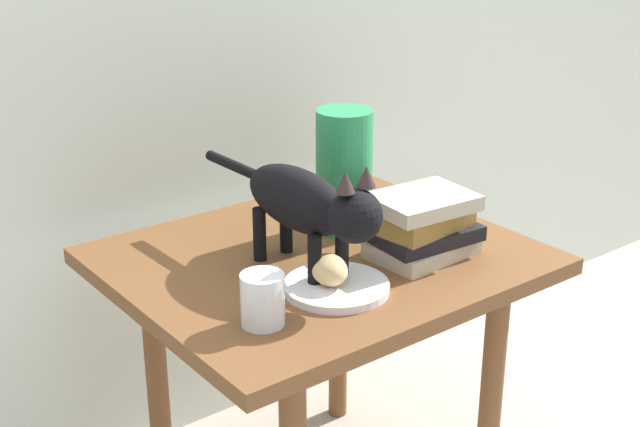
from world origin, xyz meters
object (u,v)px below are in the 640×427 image
object	(u,v)px
book_stack	(421,225)
tv_remote	(332,196)
side_table	(320,293)
plate	(336,287)
bread_roll	(329,270)
candle_jar	(263,302)
green_vase	(344,171)
cat	(308,204)

from	to	relation	value
book_stack	tv_remote	size ratio (longest dim) A/B	1.36
side_table	book_stack	size ratio (longest dim) A/B	3.60
plate	tv_remote	distance (m)	0.44
bread_roll	book_stack	bearing A→B (deg)	3.23
side_table	tv_remote	world-z (taller)	tv_remote
side_table	candle_jar	xyz separation A→B (m)	(-0.24, -0.16, 0.12)
side_table	plate	world-z (taller)	plate
green_vase	side_table	bearing A→B (deg)	-148.76
cat	green_vase	size ratio (longest dim) A/B	1.98
side_table	candle_jar	size ratio (longest dim) A/B	8.68
green_vase	candle_jar	size ratio (longest dim) A/B	2.85
tv_remote	plate	bearing A→B (deg)	-92.35
cat	candle_jar	size ratio (longest dim) A/B	5.64
cat	green_vase	bearing A→B (deg)	34.73
candle_jar	tv_remote	bearing A→B (deg)	40.69
green_vase	candle_jar	xyz separation A→B (m)	(-0.35, -0.23, -0.08)
side_table	green_vase	bearing A→B (deg)	31.24
bread_roll	tv_remote	distance (m)	0.44
side_table	bread_roll	xyz separation A→B (m)	(-0.08, -0.13, 0.12)
side_table	book_stack	distance (m)	0.23
bread_roll	plate	bearing A→B (deg)	-37.76
side_table	candle_jar	distance (m)	0.31
tv_remote	cat	bearing A→B (deg)	-99.66
green_vase	tv_remote	size ratio (longest dim) A/B	1.62
cat	book_stack	xyz separation A→B (m)	(0.21, -0.06, -0.07)
bread_roll	tv_remote	bearing A→B (deg)	51.18
plate	book_stack	bearing A→B (deg)	5.32
cat	tv_remote	xyz separation A→B (m)	(0.26, 0.27, -0.12)
cat	plate	bearing A→B (deg)	-91.35
side_table	cat	world-z (taller)	cat
book_stack	green_vase	bearing A→B (deg)	99.36
book_stack	plate	bearing A→B (deg)	-174.68
bread_roll	cat	bearing A→B (deg)	81.23
bread_roll	candle_jar	bearing A→B (deg)	-169.66
bread_roll	candle_jar	size ratio (longest dim) A/B	0.94
book_stack	candle_jar	world-z (taller)	book_stack
side_table	candle_jar	bearing A→B (deg)	-145.86
plate	side_table	bearing A→B (deg)	62.52
book_stack	tv_remote	distance (m)	0.33
side_table	plate	xyz separation A→B (m)	(-0.07, -0.14, 0.09)
bread_roll	green_vase	distance (m)	0.29
candle_jar	tv_remote	distance (m)	0.56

